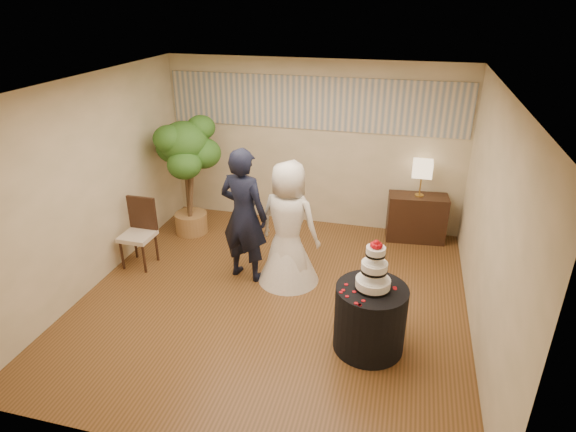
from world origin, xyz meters
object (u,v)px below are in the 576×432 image
(wedding_cake, at_px, (375,265))
(table_lamp, at_px, (421,179))
(ficus_tree, at_px, (187,176))
(cake_table, at_px, (370,318))
(console, at_px, (416,218))
(groom, at_px, (244,215))
(bride, at_px, (288,224))
(side_chair, at_px, (137,234))

(wedding_cake, bearing_deg, table_lamp, 80.67)
(ficus_tree, bearing_deg, cake_table, -34.61)
(cake_table, relative_size, console, 0.86)
(groom, relative_size, cake_table, 2.39)
(bride, distance_m, wedding_cake, 1.72)
(table_lamp, xyz_separation_m, side_chair, (-3.97, -1.87, -0.55))
(cake_table, bearing_deg, table_lamp, 80.67)
(ficus_tree, bearing_deg, side_chair, -103.23)
(console, distance_m, side_chair, 4.39)
(wedding_cake, height_order, table_lamp, wedding_cake)
(console, bearing_deg, table_lamp, -5.64)
(ficus_tree, height_order, side_chair, ficus_tree)
(table_lamp, bearing_deg, cake_table, -99.33)
(console, xyz_separation_m, ficus_tree, (-3.68, -0.67, 0.62))
(groom, relative_size, bride, 1.09)
(cake_table, relative_size, wedding_cake, 1.35)
(console, distance_m, ficus_tree, 3.80)
(wedding_cake, xyz_separation_m, ficus_tree, (-3.21, 2.22, -0.09))
(bride, xyz_separation_m, table_lamp, (1.72, 1.72, 0.18))
(side_chair, bearing_deg, bride, 4.71)
(groom, distance_m, wedding_cake, 2.17)
(wedding_cake, relative_size, table_lamp, 1.02)
(groom, bearing_deg, bride, -163.07)
(cake_table, height_order, wedding_cake, wedding_cake)
(console, relative_size, table_lamp, 1.60)
(groom, height_order, cake_table, groom)
(console, relative_size, side_chair, 0.91)
(wedding_cake, bearing_deg, cake_table, 0.00)
(groom, distance_m, console, 2.99)
(console, bearing_deg, ficus_tree, -175.27)
(groom, relative_size, wedding_cake, 3.23)
(wedding_cake, relative_size, console, 0.64)
(wedding_cake, relative_size, side_chair, 0.58)
(console, xyz_separation_m, side_chair, (-3.97, -1.87, 0.12))
(bride, distance_m, side_chair, 2.28)
(groom, height_order, table_lamp, groom)
(bride, relative_size, console, 1.90)
(side_chair, bearing_deg, console, 26.19)
(cake_table, height_order, ficus_tree, ficus_tree)
(groom, relative_size, table_lamp, 3.31)
(table_lamp, bearing_deg, groom, -142.74)
(cake_table, height_order, side_chair, side_chair)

